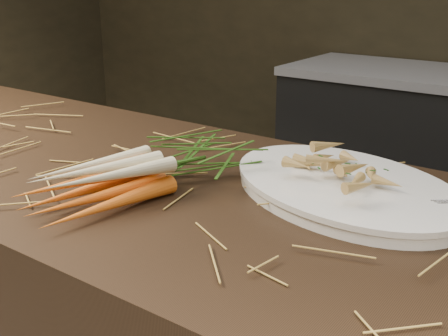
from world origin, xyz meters
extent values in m
cone|color=orange|center=(0.05, 0.14, 0.92)|extent=(0.08, 0.26, 0.03)
cone|color=orange|center=(0.09, 0.13, 0.92)|extent=(0.10, 0.26, 0.03)
cone|color=orange|center=(0.13, 0.12, 0.92)|extent=(0.07, 0.26, 0.03)
cone|color=orange|center=(0.07, 0.13, 0.94)|extent=(0.11, 0.26, 0.03)
cone|color=beige|center=(0.06, 0.15, 0.96)|extent=(0.06, 0.24, 0.04)
cone|color=beige|center=(0.09, 0.13, 0.97)|extent=(0.09, 0.24, 0.04)
cone|color=beige|center=(0.13, 0.13, 0.96)|extent=(0.08, 0.24, 0.04)
ellipsoid|color=#316118|center=(0.14, 0.34, 0.95)|extent=(0.21, 0.25, 0.08)
cube|color=silver|center=(0.55, 0.34, 0.93)|extent=(0.15, 0.12, 0.00)
camera|label=1|loc=(0.77, -0.45, 1.28)|focal=45.00mm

